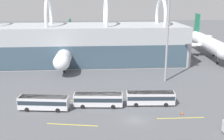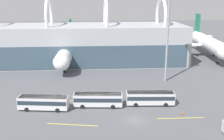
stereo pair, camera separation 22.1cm
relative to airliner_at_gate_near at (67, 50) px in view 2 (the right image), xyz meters
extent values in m
plane|color=#515459|center=(17.63, -50.69, -4.80)|extent=(440.00, 440.00, 0.00)
torus|color=white|center=(-6.04, -0.12, 12.16)|extent=(1.10, 14.06, 14.06)
torus|color=white|center=(14.32, -0.12, 12.16)|extent=(1.10, 14.06, 14.06)
torus|color=white|center=(34.69, -0.12, 12.16)|extent=(1.10, 14.06, 14.06)
cylinder|color=white|center=(-0.02, -1.38, -0.02)|extent=(5.69, 36.00, 5.08)
sphere|color=white|center=(-0.33, -19.34, -0.02)|extent=(4.98, 4.98, 4.98)
cone|color=white|center=(0.28, 16.58, -0.02)|extent=(4.96, 7.97, 4.83)
cube|color=white|center=(0.01, 0.81, -0.91)|extent=(42.76, 3.74, 0.35)
cylinder|color=gray|center=(11.97, 0.61, -2.21)|extent=(2.15, 3.20, 2.10)
cylinder|color=gray|center=(-11.95, 1.01, -2.21)|extent=(2.15, 3.20, 2.10)
cube|color=#19724C|center=(0.27, 15.70, 5.44)|extent=(0.51, 6.59, 9.41)
cube|color=white|center=(0.27, 15.70, 0.49)|extent=(13.26, 3.42, 0.28)
cylinder|color=gray|center=(-0.23, -13.43, -2.39)|extent=(0.36, 0.36, 3.72)
cylinder|color=black|center=(-0.23, -13.43, -4.25)|extent=(0.47, 1.11, 1.10)
cylinder|color=gray|center=(3.32, 0.75, -2.39)|extent=(0.36, 0.36, 3.72)
cylinder|color=black|center=(3.32, 0.75, -4.25)|extent=(0.47, 1.11, 1.10)
cylinder|color=gray|center=(-3.29, 0.87, -2.39)|extent=(0.36, 0.36, 3.72)
cylinder|color=black|center=(-3.29, 0.87, -4.25)|extent=(0.47, 1.11, 1.10)
cylinder|color=white|center=(55.86, 5.38, 1.00)|extent=(8.27, 35.80, 5.35)
cone|color=white|center=(57.33, 23.06, 1.00)|extent=(5.71, 8.18, 5.08)
cube|color=white|center=(56.04, 7.54, 0.06)|extent=(44.38, 7.78, 0.35)
cylinder|color=gray|center=(43.71, 8.56, -1.38)|extent=(2.69, 3.97, 2.38)
cube|color=#19724C|center=(57.26, 22.20, 6.69)|extent=(0.97, 6.85, 9.77)
cube|color=white|center=(57.26, 22.20, 1.53)|extent=(14.12, 4.34, 0.28)
cylinder|color=gray|center=(54.87, -6.48, -1.90)|extent=(0.36, 0.36, 4.72)
cylinder|color=black|center=(54.87, -6.48, -4.25)|extent=(0.54, 1.13, 1.10)
cylinder|color=gray|center=(59.50, 7.25, -1.90)|extent=(0.36, 0.36, 4.72)
cylinder|color=black|center=(59.50, 7.25, -4.25)|extent=(0.54, 1.13, 1.10)
cylinder|color=gray|center=(52.58, 7.82, -1.90)|extent=(0.36, 0.36, 4.72)
cylinder|color=black|center=(52.58, 7.82, -4.25)|extent=(0.54, 1.13, 1.10)
cube|color=silver|center=(-1.95, -43.88, -3.07)|extent=(11.33, 4.25, 2.72)
cube|color=#232D38|center=(-1.95, -43.88, -2.80)|extent=(11.11, 4.25, 0.95)
cube|color=silver|center=(-1.95, -43.88, -1.77)|extent=(10.99, 4.12, 0.12)
cylinder|color=black|center=(1.62, -43.05, -4.30)|extent=(1.03, 0.43, 1.00)
cylinder|color=black|center=(1.27, -45.62, -4.30)|extent=(1.03, 0.43, 1.00)
cylinder|color=black|center=(-5.17, -42.14, -4.30)|extent=(1.03, 0.43, 1.00)
cylinder|color=black|center=(-5.52, -44.71, -4.30)|extent=(1.03, 0.43, 1.00)
cube|color=silver|center=(10.17, -42.99, -3.07)|extent=(11.26, 3.77, 2.72)
cube|color=#232D38|center=(10.17, -42.99, -2.80)|extent=(11.04, 3.78, 0.95)
cube|color=silver|center=(10.17, -42.99, -1.77)|extent=(10.92, 3.66, 0.12)
cylinder|color=black|center=(13.70, -42.00, -4.30)|extent=(1.02, 0.39, 1.00)
cylinder|color=black|center=(13.47, -44.59, -4.30)|extent=(1.02, 0.39, 1.00)
cylinder|color=black|center=(6.87, -41.39, -4.30)|extent=(1.02, 0.39, 1.00)
cylinder|color=black|center=(6.64, -43.97, -4.30)|extent=(1.02, 0.39, 1.00)
cube|color=silver|center=(22.29, -42.81, -3.07)|extent=(11.21, 3.51, 2.72)
cube|color=#232D38|center=(22.29, -42.81, -2.80)|extent=(10.99, 3.53, 0.95)
cube|color=silver|center=(22.29, -42.81, -1.77)|extent=(10.88, 3.41, 0.12)
cylinder|color=black|center=(25.79, -41.74, -4.30)|extent=(1.02, 0.37, 1.00)
cylinder|color=black|center=(25.62, -44.33, -4.30)|extent=(1.02, 0.37, 1.00)
cylinder|color=black|center=(18.95, -41.29, -4.30)|extent=(1.02, 0.37, 1.00)
cylinder|color=black|center=(18.78, -43.88, -4.30)|extent=(1.02, 0.37, 1.00)
cylinder|color=gray|center=(30.60, -24.83, 9.10)|extent=(0.61, 0.61, 27.80)
cube|color=yellow|center=(4.81, -51.90, -4.80)|extent=(10.23, 2.19, 0.01)
cube|color=yellow|center=(27.15, -50.48, -4.80)|extent=(10.04, 0.40, 0.01)
cube|color=yellow|center=(7.22, -38.21, -4.80)|extent=(7.49, 1.75, 0.01)
cube|color=yellow|center=(-2.52, -40.97, -4.80)|extent=(10.38, 3.75, 0.01)
cube|color=black|center=(28.02, -48.75, -4.79)|extent=(0.54, 0.54, 0.02)
cone|color=#EA5914|center=(28.02, -48.75, -4.41)|extent=(0.40, 0.40, 0.75)
camera|label=1|loc=(8.71, -102.99, 20.22)|focal=45.00mm
camera|label=2|loc=(8.93, -103.01, 20.22)|focal=45.00mm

